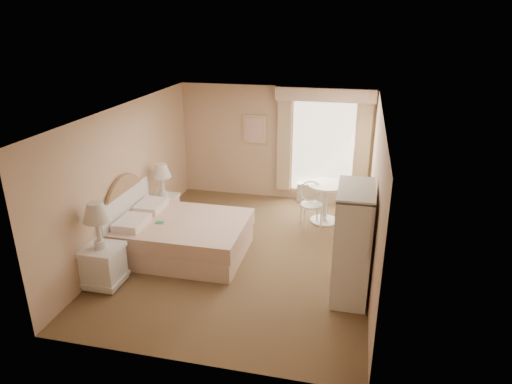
% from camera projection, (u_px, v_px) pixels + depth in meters
% --- Properties ---
extents(room, '(4.21, 5.51, 2.51)m').
position_uv_depth(room, '(244.00, 186.00, 7.50)').
color(room, brown).
rests_on(room, ground).
extents(window, '(2.05, 0.22, 2.51)m').
position_uv_depth(window, '(323.00, 143.00, 9.66)').
color(window, white).
rests_on(window, room).
extents(framed_art, '(0.52, 0.04, 0.62)m').
position_uv_depth(framed_art, '(255.00, 129.00, 9.95)').
color(framed_art, '#D0B280').
rests_on(framed_art, room).
extents(bed, '(2.13, 1.65, 1.46)m').
position_uv_depth(bed, '(178.00, 235.00, 7.83)').
color(bed, '#D9A78D').
rests_on(bed, room).
extents(nightstand_near, '(0.56, 0.56, 1.35)m').
position_uv_depth(nightstand_near, '(102.00, 256.00, 6.84)').
color(nightstand_near, white).
rests_on(nightstand_near, room).
extents(nightstand_far, '(0.51, 0.51, 1.22)m').
position_uv_depth(nightstand_far, '(164.00, 202.00, 8.92)').
color(nightstand_far, white).
rests_on(nightstand_far, room).
extents(round_table, '(0.76, 0.76, 0.81)m').
position_uv_depth(round_table, '(326.00, 196.00, 8.99)').
color(round_table, silver).
rests_on(round_table, room).
extents(cafe_chair, '(0.54, 0.54, 0.89)m').
position_uv_depth(cafe_chair, '(311.00, 201.00, 8.85)').
color(cafe_chair, silver).
rests_on(cafe_chair, room).
extents(armoire, '(0.50, 1.01, 1.68)m').
position_uv_depth(armoire, '(352.00, 252.00, 6.57)').
color(armoire, white).
rests_on(armoire, room).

